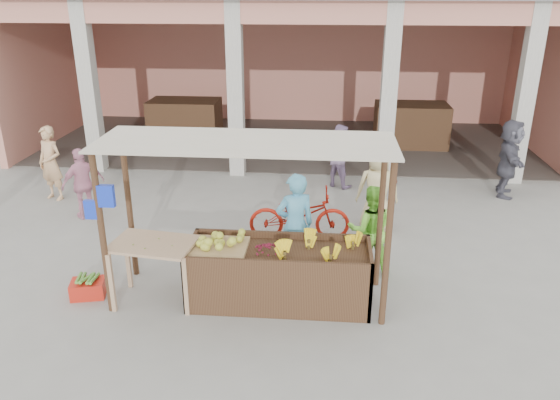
# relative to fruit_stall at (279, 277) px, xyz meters

# --- Properties ---
(ground) EXTENTS (60.00, 60.00, 0.00)m
(ground) POSITION_rel_fruit_stall_xyz_m (-0.50, 0.00, -0.40)
(ground) COLOR gray
(ground) RESTS_ON ground
(market_building) EXTENTS (14.40, 6.40, 4.20)m
(market_building) POSITION_rel_fruit_stall_xyz_m (-0.45, 8.93, 2.30)
(market_building) COLOR tan
(market_building) RESTS_ON ground
(fruit_stall) EXTENTS (2.60, 0.95, 0.80)m
(fruit_stall) POSITION_rel_fruit_stall_xyz_m (0.00, 0.00, 0.00)
(fruit_stall) COLOR #4B331E
(fruit_stall) RESTS_ON ground
(stall_awning) EXTENTS (4.09, 1.35, 2.39)m
(stall_awning) POSITION_rel_fruit_stall_xyz_m (-0.51, 0.06, 1.58)
(stall_awning) COLOR #4B331E
(stall_awning) RESTS_ON ground
(banana_heap) EXTENTS (1.08, 0.59, 0.20)m
(banana_heap) POSITION_rel_fruit_stall_xyz_m (0.54, -0.02, 0.50)
(banana_heap) COLOR yellow
(banana_heap) RESTS_ON fruit_stall
(melon_tray) EXTENTS (0.80, 0.69, 0.21)m
(melon_tray) POSITION_rel_fruit_stall_xyz_m (-0.86, -0.00, 0.50)
(melon_tray) COLOR tan
(melon_tray) RESTS_ON fruit_stall
(berry_heap) EXTENTS (0.48, 0.39, 0.15)m
(berry_heap) POSITION_rel_fruit_stall_xyz_m (-0.14, -0.02, 0.48)
(berry_heap) COLOR maroon
(berry_heap) RESTS_ON fruit_stall
(side_table) EXTENTS (1.25, 0.92, 0.93)m
(side_table) POSITION_rel_fruit_stall_xyz_m (-1.78, -0.13, 0.39)
(side_table) COLOR tan
(side_table) RESTS_ON ground
(papaya_pile) EXTENTS (0.70, 0.40, 0.20)m
(papaya_pile) POSITION_rel_fruit_stall_xyz_m (-1.78, -0.13, 0.64)
(papaya_pile) COLOR #598E2E
(papaya_pile) RESTS_ON side_table
(red_crate) EXTENTS (0.55, 0.45, 0.25)m
(red_crate) POSITION_rel_fruit_stall_xyz_m (-2.83, -0.12, -0.27)
(red_crate) COLOR red
(red_crate) RESTS_ON ground
(plantain_bundle) EXTENTS (0.40, 0.28, 0.08)m
(plantain_bundle) POSITION_rel_fruit_stall_xyz_m (-2.83, -0.12, -0.11)
(plantain_bundle) COLOR #569235
(plantain_bundle) RESTS_ON red_crate
(produce_sacks) EXTENTS (0.87, 0.82, 0.66)m
(produce_sacks) POSITION_rel_fruit_stall_xyz_m (2.03, 5.21, -0.07)
(produce_sacks) COLOR maroon
(produce_sacks) RESTS_ON ground
(vendor_blue) EXTENTS (0.81, 0.71, 1.81)m
(vendor_blue) POSITION_rel_fruit_stall_xyz_m (0.18, 0.82, 0.50)
(vendor_blue) COLOR #57B0D6
(vendor_blue) RESTS_ON ground
(vendor_green) EXTENTS (0.77, 0.47, 1.56)m
(vendor_green) POSITION_rel_fruit_stall_xyz_m (1.35, 0.99, 0.38)
(vendor_green) COLOR #7CDB3B
(vendor_green) RESTS_ON ground
(motorcycle) EXTENTS (0.77, 1.92, 0.99)m
(motorcycle) POSITION_rel_fruit_stall_xyz_m (0.18, 2.09, 0.09)
(motorcycle) COLOR #9B180B
(motorcycle) RESTS_ON ground
(shopper_b) EXTENTS (0.97, 0.95, 1.51)m
(shopper_b) POSITION_rel_fruit_stall_xyz_m (-4.07, 2.74, 0.35)
(shopper_b) COLOR pink
(shopper_b) RESTS_ON ground
(shopper_c) EXTENTS (0.87, 0.57, 1.79)m
(shopper_c) POSITION_rel_fruit_stall_xyz_m (1.59, 2.65, 0.49)
(shopper_c) COLOR tan
(shopper_c) RESTS_ON ground
(shopper_d) EXTENTS (1.04, 1.75, 1.77)m
(shopper_d) POSITION_rel_fruit_stall_xyz_m (4.55, 4.71, 0.49)
(shopper_d) COLOR #4B4955
(shopper_d) RESTS_ON ground
(shopper_e) EXTENTS (0.74, 0.65, 1.66)m
(shopper_e) POSITION_rel_fruit_stall_xyz_m (-5.16, 3.66, 0.43)
(shopper_e) COLOR tan
(shopper_e) RESTS_ON ground
(shopper_f) EXTENTS (0.88, 0.78, 1.57)m
(shopper_f) POSITION_rel_fruit_stall_xyz_m (0.92, 4.99, 0.39)
(shopper_f) COLOR gray
(shopper_f) RESTS_ON ground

